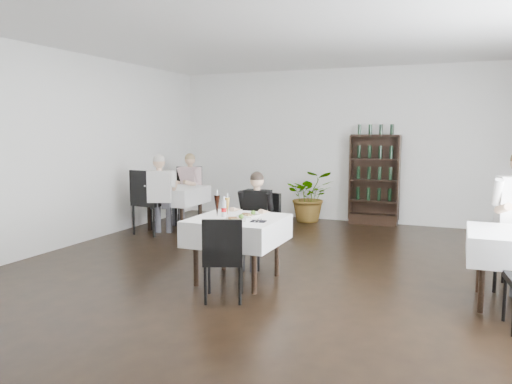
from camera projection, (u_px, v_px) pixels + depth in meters
room_shell at (261, 156)px, 5.69m from camera, size 9.00×9.00×9.00m
wine_shelf at (374, 181)px, 9.50m from camera, size 0.90×0.28×1.75m
main_table at (238, 230)px, 5.91m from camera, size 1.03×1.03×0.77m
left_table at (175, 195)px, 9.11m from camera, size 0.98×0.98×0.77m
potted_tree at (310, 196)px, 9.83m from camera, size 1.14×1.07×1.02m
main_chair_far at (261, 224)px, 6.66m from camera, size 0.57×0.57×0.97m
main_chair_near at (223, 254)px, 5.20m from camera, size 0.53×0.54×0.90m
left_chair_far at (189, 191)px, 9.66m from camera, size 0.66×0.66×1.10m
left_chair_near at (148, 198)px, 8.58m from camera, size 0.57×0.57×1.12m
diner_main at (255, 212)px, 6.52m from camera, size 0.48×0.48×1.26m
diner_left_far at (188, 183)px, 9.54m from camera, size 0.57×0.61×1.36m
diner_left_near at (160, 189)px, 8.47m from camera, size 0.63×0.66×1.40m
plate_far at (249, 215)px, 5.99m from camera, size 0.25×0.25×0.07m
plate_near at (236, 219)px, 5.70m from camera, size 0.30×0.30×0.07m
pilsner_dark at (217, 206)px, 5.94m from camera, size 0.08×0.08×0.32m
pilsner_lager at (227, 206)px, 6.09m from camera, size 0.06×0.06×0.26m
coke_bottle at (224, 209)px, 5.94m from camera, size 0.06×0.06×0.25m
napkin_cutlery at (258, 221)px, 5.64m from camera, size 0.19×0.19×0.02m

